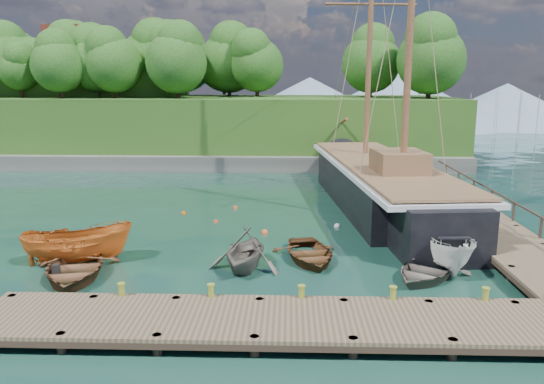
{
  "coord_description": "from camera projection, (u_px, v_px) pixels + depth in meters",
  "views": [
    {
      "loc": [
        1.56,
        -21.51,
        7.68
      ],
      "look_at": [
        0.69,
        5.09,
        2.0
      ],
      "focal_mm": 35.0,
      "sensor_mm": 36.0,
      "label": 1
    }
  ],
  "objects": [
    {
      "name": "ground",
      "position": [
        252.0,
        262.0,
        22.67
      ],
      "size": [
        160.0,
        160.0,
        0.0
      ],
      "primitive_type": "plane",
      "color": "#143C2B",
      "rests_on": "ground"
    },
    {
      "name": "dock_near",
      "position": [
        302.0,
        322.0,
        16.17
      ],
      "size": [
        20.0,
        3.2,
        1.1
      ],
      "color": "brown",
      "rests_on": "ground"
    },
    {
      "name": "dock_east",
      "position": [
        470.0,
        214.0,
        29.06
      ],
      "size": [
        3.2,
        24.0,
        1.1
      ],
      "color": "brown",
      "rests_on": "ground"
    },
    {
      "name": "bollard_0",
      "position": [
        123.0,
        312.0,
        17.82
      ],
      "size": [
        0.26,
        0.26,
        0.45
      ],
      "primitive_type": "cylinder",
      "color": "olive",
      "rests_on": "ground"
    },
    {
      "name": "bollard_1",
      "position": [
        212.0,
        314.0,
        17.72
      ],
      "size": [
        0.26,
        0.26,
        0.45
      ],
      "primitive_type": "cylinder",
      "color": "olive",
      "rests_on": "ground"
    },
    {
      "name": "bollard_2",
      "position": [
        301.0,
        315.0,
        17.63
      ],
      "size": [
        0.26,
        0.26,
        0.45
      ],
      "primitive_type": "cylinder",
      "color": "olive",
      "rests_on": "ground"
    },
    {
      "name": "bollard_3",
      "position": [
        392.0,
        316.0,
        17.53
      ],
      "size": [
        0.26,
        0.26,
        0.45
      ],
      "primitive_type": "cylinder",
      "color": "olive",
      "rests_on": "ground"
    },
    {
      "name": "bollard_4",
      "position": [
        484.0,
        317.0,
        17.43
      ],
      "size": [
        0.26,
        0.26,
        0.45
      ],
      "primitive_type": "cylinder",
      "color": "olive",
      "rests_on": "ground"
    },
    {
      "name": "rowboat_0",
      "position": [
        75.0,
        277.0,
        21.0
      ],
      "size": [
        4.23,
        5.22,
        0.95
      ],
      "primitive_type": "imported",
      "rotation": [
        0.0,
        0.0,
        0.22
      ],
      "color": "brown",
      "rests_on": "ground"
    },
    {
      "name": "rowboat_1",
      "position": [
        245.0,
        269.0,
        21.9
      ],
      "size": [
        3.63,
        4.02,
        1.86
      ],
      "primitive_type": "imported",
      "rotation": [
        0.0,
        0.0,
        -0.18
      ],
      "color": "#675F57",
      "rests_on": "ground"
    },
    {
      "name": "rowboat_2",
      "position": [
        309.0,
        260.0,
        22.99
      ],
      "size": [
        3.54,
        4.48,
        0.84
      ],
      "primitive_type": "imported",
      "rotation": [
        0.0,
        0.0,
        0.18
      ],
      "color": "#55321A",
      "rests_on": "ground"
    },
    {
      "name": "rowboat_3",
      "position": [
        426.0,
        277.0,
        20.98
      ],
      "size": [
        4.57,
        4.82,
        0.81
      ],
      "primitive_type": "imported",
      "rotation": [
        0.0,
        0.0,
        -0.63
      ],
      "color": "#675C53",
      "rests_on": "ground"
    },
    {
      "name": "motorboat_orange",
      "position": [
        79.0,
        262.0,
        22.72
      ],
      "size": [
        4.85,
        2.94,
        1.76
      ],
      "primitive_type": "imported",
      "rotation": [
        0.0,
        0.0,
        1.86
      ],
      "color": "orange",
      "rests_on": "ground"
    },
    {
      "name": "cabin_boat_white",
      "position": [
        447.0,
        266.0,
        22.22
      ],
      "size": [
        2.16,
        4.84,
        1.82
      ],
      "primitive_type": "imported",
      "rotation": [
        0.0,
        0.0,
        -0.08
      ],
      "color": "white",
      "rests_on": "ground"
    },
    {
      "name": "schooner",
      "position": [
        381.0,
        188.0,
        32.36
      ],
      "size": [
        7.3,
        28.61,
        21.15
      ],
      "rotation": [
        0.0,
        0.0,
        0.1
      ],
      "color": "black",
      "rests_on": "ground"
    },
    {
      "name": "mooring_buoy_0",
      "position": [
        91.0,
        241.0,
        25.67
      ],
      "size": [
        0.28,
        0.28,
        0.28
      ],
      "primitive_type": "sphere",
      "color": "silver",
      "rests_on": "ground"
    },
    {
      "name": "mooring_buoy_1",
      "position": [
        216.0,
        222.0,
        29.01
      ],
      "size": [
        0.27,
        0.27,
        0.27
      ],
      "primitive_type": "sphere",
      "color": "#E7451B",
      "rests_on": "ground"
    },
    {
      "name": "mooring_buoy_2",
      "position": [
        265.0,
        233.0,
        26.95
      ],
      "size": [
        0.36,
        0.36,
        0.36
      ],
      "primitive_type": "sphere",
      "color": "#DD5520",
      "rests_on": "ground"
    },
    {
      "name": "mooring_buoy_3",
      "position": [
        337.0,
        227.0,
        28.12
      ],
      "size": [
        0.34,
        0.34,
        0.34
      ],
      "primitive_type": "sphere",
      "color": "white",
      "rests_on": "ground"
    },
    {
      "name": "mooring_buoy_4",
      "position": [
        184.0,
        214.0,
        30.86
      ],
      "size": [
        0.28,
        0.28,
        0.28
      ],
      "primitive_type": "sphere",
      "color": "#E95B01",
      "rests_on": "ground"
    },
    {
      "name": "mooring_buoy_5",
      "position": [
        235.0,
        208.0,
        32.12
      ],
      "size": [
        0.28,
        0.28,
        0.28
      ],
      "primitive_type": "sphere",
      "color": "#FA4918",
      "rests_on": "ground"
    },
    {
      "name": "headland",
      "position": [
        144.0,
        101.0,
        52.59
      ],
      "size": [
        51.0,
        19.31,
        12.9
      ],
      "color": "#474744",
      "rests_on": "ground"
    },
    {
      "name": "distant_ridge",
      "position": [
        306.0,
        99.0,
        90.05
      ],
      "size": [
        117.0,
        40.0,
        10.0
      ],
      "color": "#728CA5",
      "rests_on": "ground"
    }
  ]
}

